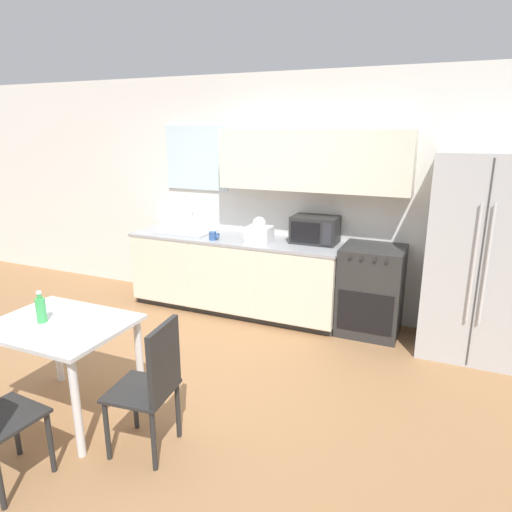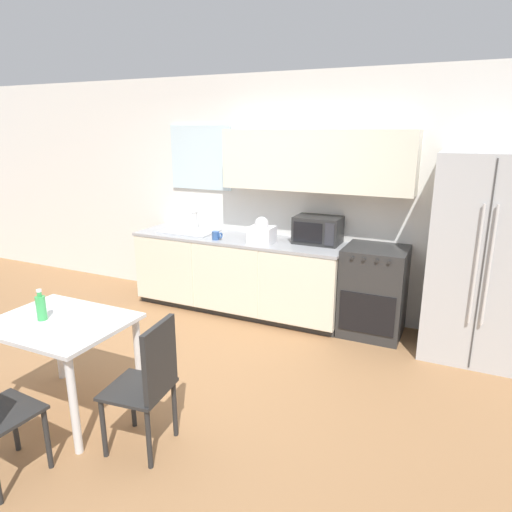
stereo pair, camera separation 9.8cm
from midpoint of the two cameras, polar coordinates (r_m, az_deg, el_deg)
ground_plane at (r=4.17m, az=-10.13°, el=-14.97°), size 12.00×12.00×0.00m
wall_back at (r=5.31m, az=1.69°, el=8.36°), size 12.00×0.38×2.70m
kitchen_counter at (r=5.37m, az=-3.14°, el=-2.28°), size 2.52×0.67×0.89m
oven_range at (r=4.93m, az=13.62°, el=-4.19°), size 0.63×0.60×0.94m
refrigerator at (r=4.68m, az=25.50°, el=-0.14°), size 0.91×0.76×1.91m
kitchen_sink at (r=5.58m, az=-9.25°, el=3.08°), size 0.65×0.45×0.23m
microwave at (r=5.01m, az=6.83°, el=3.29°), size 0.50×0.34×0.29m
coffee_mug at (r=5.15m, az=-5.90°, el=2.53°), size 0.12×0.08×0.10m
grocery_bag_0 at (r=4.97m, az=-0.18°, el=2.98°), size 0.27×0.23×0.29m
dining_table at (r=3.70m, az=-23.90°, el=-9.37°), size 0.98×0.77×0.75m
dining_chair_side at (r=3.14m, az=-13.57°, el=-14.81°), size 0.44×0.44×0.93m
drink_bottle at (r=3.68m, az=-25.99°, el=-6.01°), size 0.07×0.07×0.24m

